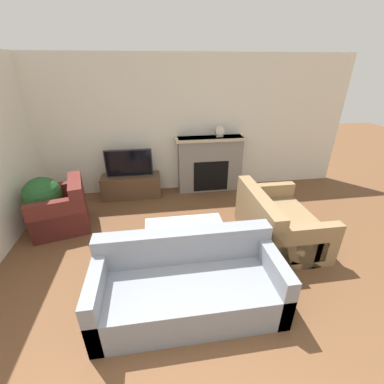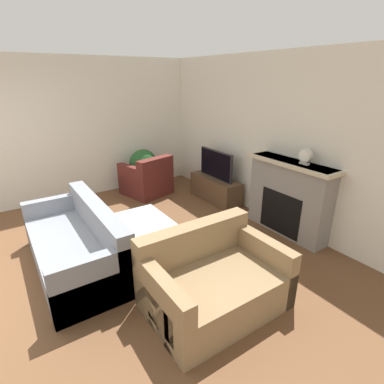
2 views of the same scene
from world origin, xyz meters
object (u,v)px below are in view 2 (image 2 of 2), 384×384
object	(u,v)px
armchair_by_window	(147,180)
mantel_clock	(305,156)
tv	(216,164)
couch_sectional	(78,246)
couch_loveseat	(212,281)
potted_plant	(143,164)
coffee_table	(148,225)

from	to	relation	value
armchair_by_window	mantel_clock	world-z (taller)	mantel_clock
tv	couch_sectional	bearing A→B (deg)	-74.53
couch_loveseat	armchair_by_window	world-z (taller)	same
tv	mantel_clock	distance (m)	1.94
potted_plant	couch_loveseat	bearing A→B (deg)	-14.19
tv	couch_sectional	world-z (taller)	tv
couch_loveseat	coffee_table	bearing A→B (deg)	92.36
coffee_table	mantel_clock	size ratio (longest dim) A/B	5.06
mantel_clock	couch_sectional	bearing A→B (deg)	-109.65
couch_sectional	armchair_by_window	bearing A→B (deg)	134.55
couch_sectional	coffee_table	world-z (taller)	couch_sectional
tv	potted_plant	bearing A→B (deg)	-145.12
couch_sectional	armchair_by_window	distance (m)	2.65
couch_sectional	couch_loveseat	xyz separation A→B (m)	(1.52, 1.02, -0.00)
couch_sectional	coffee_table	size ratio (longest dim) A/B	1.77
couch_sectional	potted_plant	bearing A→B (deg)	137.52
armchair_by_window	mantel_clock	size ratio (longest dim) A/B	4.49
tv	coffee_table	size ratio (longest dim) A/B	0.81
coffee_table	tv	bearing A→B (deg)	114.83
couch_loveseat	potted_plant	distance (m)	3.76
tv	coffee_table	world-z (taller)	tv
couch_loveseat	potted_plant	xyz separation A→B (m)	(-3.64, 0.92, 0.29)
couch_sectional	couch_loveseat	bearing A→B (deg)	33.67
couch_sectional	mantel_clock	bearing A→B (deg)	70.35
coffee_table	potted_plant	bearing A→B (deg)	156.03
armchair_by_window	coffee_table	bearing A→B (deg)	50.01
armchair_by_window	coffee_table	size ratio (longest dim) A/B	0.89
tv	coffee_table	distance (m)	2.13
coffee_table	mantel_clock	world-z (taller)	mantel_clock
couch_sectional	couch_loveseat	distance (m)	1.83
couch_sectional	mantel_clock	size ratio (longest dim) A/B	8.97
tv	couch_loveseat	size ratio (longest dim) A/B	0.65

